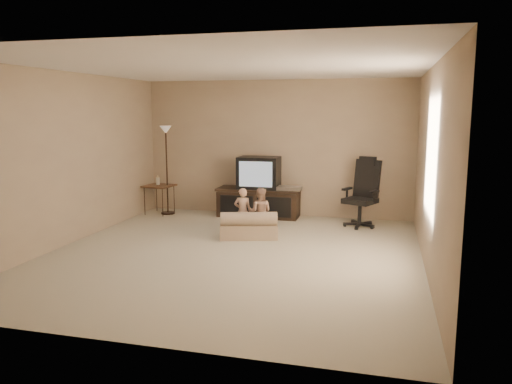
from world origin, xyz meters
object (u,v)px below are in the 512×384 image
Objects in this scene: office_chair at (362,202)px; child_sofa at (249,227)px; floor_lamp at (166,150)px; side_table at (159,186)px; toddler_left at (243,211)px; tv_stand at (259,192)px; toddler_right at (260,212)px.

child_sofa is (-1.65, -1.24, -0.25)m from office_chair.
floor_lamp is 2.62m from child_sofa.
child_sofa is at bearing -32.04° from side_table.
floor_lamp is 2.23× the size of toddler_left.
office_chair is at bearing -1.32° from side_table.
office_chair is 1.58× the size of side_table.
tv_stand is 1.60× the size of child_sofa.
tv_stand is 2.09× the size of side_table.
toddler_left is (-0.15, 0.18, 0.20)m from child_sofa.
toddler_right is (0.28, 0.01, 0.01)m from toddler_left.
tv_stand is at bearing -164.35° from office_chair.
floor_lamp is at bearing -156.36° from office_chair.
toddler_left reaches higher than side_table.
side_table reaches higher than child_sofa.
toddler_left is 0.99× the size of toddler_right.
tv_stand is 1.91m from office_chair.
office_chair is at bearing -10.44° from tv_stand.
side_table is 0.70m from floor_lamp.
toddler_right is (-1.52, -1.05, -0.04)m from office_chair.
child_sofa is 1.28× the size of toddler_right.
tv_stand is 1.91m from side_table.
child_sofa is at bearing -82.07° from tv_stand.
office_chair is 1.56× the size of toddler_right.
child_sofa is at bearing -34.73° from floor_lamp.
tv_stand is at bearing -77.35° from toddler_right.
toddler_left is at bearing 113.32° from child_sofa.
toddler_right is at bearing -75.76° from tv_stand.
toddler_right is (2.26, -1.14, -0.15)m from side_table.
tv_stand reaches higher than side_table.
floor_lamp reaches higher than toddler_left.
toddler_left is (0.08, -1.39, -0.09)m from tv_stand.
side_table is 2.54m from child_sofa.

